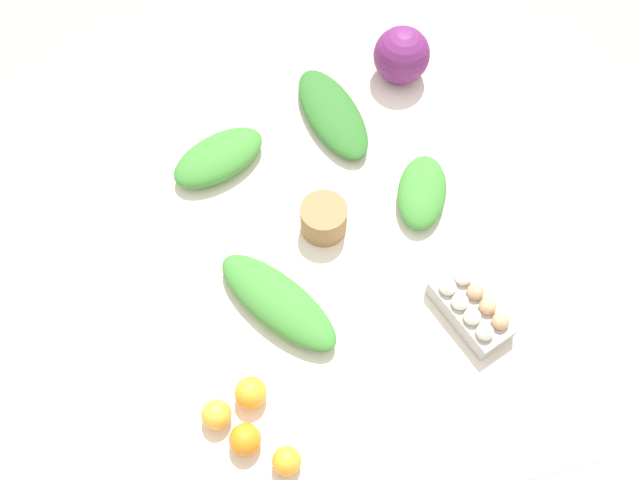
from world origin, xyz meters
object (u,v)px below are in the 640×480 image
at_px(cabbage_purple, 402,55).
at_px(paper_bag, 324,219).
at_px(orange_1, 245,439).
at_px(greens_bunch_scallion, 219,157).
at_px(orange_2, 216,414).
at_px(greens_bunch_beet_tops, 422,192).
at_px(greens_bunch_dandelion, 278,301).
at_px(greens_bunch_chard, 332,113).
at_px(orange_0, 251,393).
at_px(orange_3, 287,461).
at_px(egg_carton, 471,308).

relative_size(cabbage_purple, paper_bag, 1.37).
height_order(cabbage_purple, orange_1, cabbage_purple).
xyz_separation_m(greens_bunch_scallion, orange_2, (0.73, -0.12, -0.00)).
relative_size(greens_bunch_beet_tops, orange_2, 3.48).
distance_m(greens_bunch_dandelion, greens_bunch_beet_tops, 0.52).
bearing_deg(greens_bunch_dandelion, greens_bunch_scallion, -170.88).
xyz_separation_m(greens_bunch_chard, orange_0, (0.79, -0.39, 0.01)).
xyz_separation_m(paper_bag, orange_2, (0.45, -0.37, -0.01)).
bearing_deg(orange_2, greens_bunch_chard, 149.51).
relative_size(paper_bag, orange_0, 1.66).
height_order(paper_bag, orange_2, paper_bag).
bearing_deg(orange_3, orange_2, -135.15).
relative_size(egg_carton, orange_3, 3.66).
xyz_separation_m(greens_bunch_scallion, greens_bunch_chard, (-0.09, 0.36, -0.01)).
bearing_deg(orange_2, greens_bunch_dandelion, 141.51).
relative_size(paper_bag, orange_3, 1.89).
height_order(cabbage_purple, greens_bunch_dandelion, cabbage_purple).
height_order(egg_carton, orange_2, egg_carton).
xyz_separation_m(orange_0, orange_1, (0.10, -0.03, -0.00)).
bearing_deg(orange_3, greens_bunch_beet_tops, 140.10).
relative_size(orange_0, orange_3, 1.14).
xyz_separation_m(greens_bunch_dandelion, orange_2, (0.25, -0.20, -0.00)).
bearing_deg(orange_2, cabbage_purple, 142.23).
xyz_separation_m(cabbage_purple, greens_bunch_dandelion, (0.70, -0.54, -0.05)).
height_order(egg_carton, orange_0, egg_carton).
bearing_deg(greens_bunch_chard, orange_0, -26.58).
relative_size(greens_bunch_scallion, orange_2, 4.04).
bearing_deg(greens_bunch_beet_tops, orange_2, -53.83).
bearing_deg(greens_bunch_scallion, orange_2, -9.27).
relative_size(greens_bunch_chard, orange_3, 5.53).
relative_size(orange_0, orange_2, 1.08).
relative_size(greens_bunch_scallion, orange_1, 3.84).
bearing_deg(egg_carton, orange_3, -84.78).
relative_size(paper_bag, greens_bunch_dandelion, 0.34).
bearing_deg(greens_bunch_dandelion, paper_bag, 140.33).
xyz_separation_m(greens_bunch_chard, orange_1, (0.89, -0.43, 0.01)).
xyz_separation_m(egg_carton, orange_2, (0.11, -0.67, -0.01)).
bearing_deg(orange_1, cabbage_purple, 146.38).
bearing_deg(greens_bunch_dandelion, orange_0, -26.70).
bearing_deg(orange_3, paper_bag, 158.98).
xyz_separation_m(egg_carton, orange_1, (0.19, -0.62, -0.01)).
height_order(greens_bunch_chard, orange_2, orange_2).
bearing_deg(orange_0, orange_1, -17.12).
relative_size(egg_carton, greens_bunch_scallion, 0.86).
relative_size(paper_bag, orange_1, 1.71).
xyz_separation_m(greens_bunch_dandelion, orange_1, (0.32, -0.14, 0.00)).
xyz_separation_m(greens_bunch_beet_tops, orange_2, (0.48, -0.66, 0.00)).
relative_size(greens_bunch_dandelion, greens_bunch_beet_tops, 1.53).
relative_size(greens_bunch_dandelion, orange_2, 5.31).
height_order(paper_bag, greens_bunch_chard, paper_bag).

